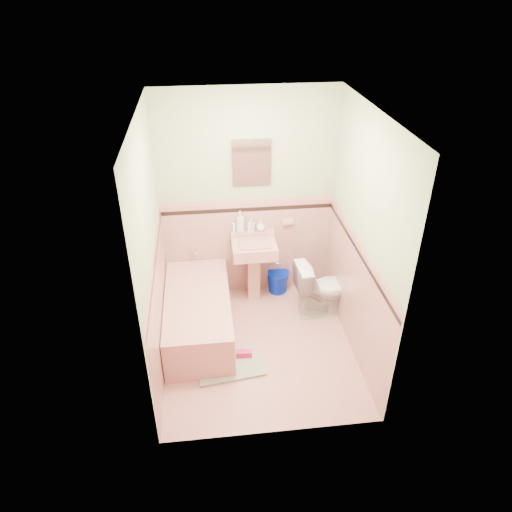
{
  "coord_description": "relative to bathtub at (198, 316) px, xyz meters",
  "views": [
    {
      "loc": [
        -0.48,
        -3.8,
        3.5
      ],
      "look_at": [
        0.0,
        0.25,
        1.0
      ],
      "focal_mm": 33.15,
      "sensor_mm": 36.0,
      "label": 1
    }
  ],
  "objects": [
    {
      "name": "toilet",
      "position": [
        1.45,
        0.19,
        0.11
      ],
      "size": [
        0.69,
        0.43,
        0.68
      ],
      "primitive_type": "imported",
      "rotation": [
        0.0,
        0.0,
        1.65
      ],
      "color": "white",
      "rests_on": "floor"
    },
    {
      "name": "soap_bottle_right",
      "position": [
        0.78,
        0.71,
        0.7
      ],
      "size": [
        0.11,
        0.11,
        0.14
      ],
      "primitive_type": "imported",
      "rotation": [
        0.0,
        0.0,
        -0.03
      ],
      "color": "#B2B2B2",
      "rests_on": "sink"
    },
    {
      "name": "accent_back",
      "position": [
        0.63,
        0.75,
        0.9
      ],
      "size": [
        2.0,
        0.0,
        2.0
      ],
      "primitive_type": "plane",
      "rotation": [
        1.57,
        0.0,
        0.0
      ],
      "color": "black",
      "rests_on": "ground"
    },
    {
      "name": "wainscot_right",
      "position": [
        1.62,
        -0.33,
        0.38
      ],
      "size": [
        0.0,
        2.2,
        2.2
      ],
      "primitive_type": "plane",
      "rotation": [
        1.57,
        0.0,
        -1.57
      ],
      "color": "#D0928B",
      "rests_on": "ground"
    },
    {
      "name": "wainscot_left",
      "position": [
        -0.36,
        -0.33,
        0.38
      ],
      "size": [
        0.0,
        2.2,
        2.2
      ],
      "primitive_type": "plane",
      "rotation": [
        1.57,
        0.0,
        1.57
      ],
      "color": "#D0928B",
      "rests_on": "ground"
    },
    {
      "name": "bathtub",
      "position": [
        0.0,
        0.0,
        0.0
      ],
      "size": [
        0.7,
        1.5,
        0.45
      ],
      "primitive_type": "cube",
      "color": "tan",
      "rests_on": "floor"
    },
    {
      "name": "accent_left",
      "position": [
        -0.35,
        -0.33,
        0.89
      ],
      "size": [
        0.0,
        2.2,
        2.2
      ],
      "primitive_type": "plane",
      "rotation": [
        1.57,
        0.0,
        1.57
      ],
      "color": "black",
      "rests_on": "ground"
    },
    {
      "name": "bucket",
      "position": [
        1.0,
        0.67,
        -0.09
      ],
      "size": [
        0.35,
        0.35,
        0.27
      ],
      "primitive_type": null,
      "rotation": [
        0.0,
        0.0,
        0.37
      ],
      "color": "#001BB9",
      "rests_on": "floor"
    },
    {
      "name": "tube",
      "position": [
        0.46,
        0.71,
        0.69
      ],
      "size": [
        0.04,
        0.04,
        0.12
      ],
      "primitive_type": "cylinder",
      "rotation": [
        0.0,
        0.0,
        -0.1
      ],
      "color": "white",
      "rests_on": "sink"
    },
    {
      "name": "sink_faucet",
      "position": [
        0.68,
        0.67,
        0.72
      ],
      "size": [
        0.02,
        0.02,
        0.1
      ],
      "primitive_type": "cylinder",
      "color": "silver",
      "rests_on": "sink"
    },
    {
      "name": "accent_front",
      "position": [
        0.63,
        -1.41,
        0.9
      ],
      "size": [
        2.0,
        0.0,
        2.0
      ],
      "primitive_type": "plane",
      "rotation": [
        -1.57,
        0.0,
        0.0
      ],
      "color": "black",
      "rests_on": "ground"
    },
    {
      "name": "wall_right",
      "position": [
        1.63,
        -0.33,
        1.02
      ],
      "size": [
        0.0,
        2.5,
        2.5
      ],
      "primitive_type": "plane",
      "rotation": [
        1.57,
        0.0,
        -1.57
      ],
      "color": "beige",
      "rests_on": "ground"
    },
    {
      "name": "wainscot_front",
      "position": [
        0.63,
        -1.42,
        0.38
      ],
      "size": [
        2.0,
        0.0,
        2.0
      ],
      "primitive_type": "plane",
      "rotation": [
        -1.57,
        0.0,
        0.0
      ],
      "color": "#D0928B",
      "rests_on": "ground"
    },
    {
      "name": "bath_mat",
      "position": [
        0.3,
        -0.58,
        -0.21
      ],
      "size": [
        0.73,
        0.53,
        0.03
      ],
      "primitive_type": "cube",
      "rotation": [
        0.0,
        0.0,
        0.13
      ],
      "color": "gray",
      "rests_on": "floor"
    },
    {
      "name": "accent_right",
      "position": [
        1.61,
        -0.33,
        0.89
      ],
      "size": [
        0.0,
        2.2,
        2.2
      ],
      "primitive_type": "plane",
      "rotation": [
        1.57,
        0.0,
        -1.57
      ],
      "color": "black",
      "rests_on": "ground"
    },
    {
      "name": "medicine_cabinet",
      "position": [
        0.68,
        0.74,
        1.47
      ],
      "size": [
        0.4,
        0.04,
        0.49
      ],
      "primitive_type": "cube",
      "color": "white",
      "rests_on": "wall_back"
    },
    {
      "name": "cap_back",
      "position": [
        0.63,
        0.75,
        0.99
      ],
      "size": [
        2.0,
        0.0,
        2.0
      ],
      "primitive_type": "plane",
      "rotation": [
        1.57,
        0.0,
        0.0
      ],
      "color": "tan",
      "rests_on": "ground"
    },
    {
      "name": "wall_back",
      "position": [
        0.63,
        0.77,
        1.02
      ],
      "size": [
        2.5,
        0.0,
        2.5
      ],
      "primitive_type": "plane",
      "rotation": [
        1.57,
        0.0,
        0.0
      ],
      "color": "beige",
      "rests_on": "ground"
    },
    {
      "name": "cap_front",
      "position": [
        0.63,
        -1.41,
        0.99
      ],
      "size": [
        2.0,
        0.0,
        2.0
      ],
      "primitive_type": "plane",
      "rotation": [
        -1.57,
        0.0,
        0.0
      ],
      "color": "tan",
      "rests_on": "ground"
    },
    {
      "name": "cap_left",
      "position": [
        -0.35,
        -0.33,
        1.0
      ],
      "size": [
        0.0,
        2.2,
        2.2
      ],
      "primitive_type": "plane",
      "rotation": [
        1.57,
        0.0,
        1.57
      ],
      "color": "tan",
      "rests_on": "ground"
    },
    {
      "name": "wall_front",
      "position": [
        0.63,
        -1.43,
        1.02
      ],
      "size": [
        2.5,
        0.0,
        2.5
      ],
      "primitive_type": "plane",
      "rotation": [
        -1.57,
        0.0,
        0.0
      ],
      "color": "beige",
      "rests_on": "ground"
    },
    {
      "name": "floor",
      "position": [
        0.63,
        -0.33,
        -0.23
      ],
      "size": [
        2.2,
        2.2,
        0.0
      ],
      "primitive_type": "plane",
      "color": "tan",
      "rests_on": "ground"
    },
    {
      "name": "shoe",
      "position": [
        0.46,
        -0.48,
        -0.17
      ],
      "size": [
        0.16,
        0.08,
        0.06
      ],
      "primitive_type": "cube",
      "rotation": [
        0.0,
        0.0,
        -0.06
      ],
      "color": "#BF1E59",
      "rests_on": "bath_mat"
    },
    {
      "name": "cap_right",
      "position": [
        1.61,
        -0.33,
        1.0
      ],
      "size": [
        0.0,
        2.2,
        2.2
      ],
      "primitive_type": "plane",
      "rotation": [
        1.57,
        0.0,
        -1.57
      ],
      "color": "tan",
      "rests_on": "ground"
    },
    {
      "name": "soap_bottle_mid",
      "position": [
        0.67,
        0.71,
        0.71
      ],
      "size": [
        0.09,
        0.09,
        0.17
      ],
      "primitive_type": "imported",
      "rotation": [
        0.0,
        0.0,
        -0.28
      ],
      "color": "#B2B2B2",
      "rests_on": "sink"
    },
    {
      "name": "wall_left",
      "position": [
        -0.37,
        -0.33,
        1.02
      ],
      "size": [
        0.0,
        2.5,
        2.5
      ],
      "primitive_type": "plane",
      "rotation": [
        1.57,
        0.0,
        1.57
      ],
      "color": "beige",
      "rests_on": "ground"
    },
    {
      "name": "sink",
      "position": [
        0.68,
        0.53,
        0.18
      ],
      "size": [
        0.51,
        0.48,
        0.8
      ],
      "primitive_type": null,
      "color": "tan",
      "rests_on": "floor"
    },
    {
      "name": "tub_faucet",
      "position": [
        0.0,
        0.72,
        0.41
      ],
      "size": [
        0.04,
        0.12,
        0.04
      ],
      "primitive_type": "cylinder",
      "rotation": [
        1.57,
        0.0,
        0.0
      ],
      "color": "silver",
      "rests_on": "wall_back"
    },
    {
      "name": "ceiling",
      "position": [
        0.63,
        -0.33,
        2.27
      ],
      "size": [
        2.2,
        2.2,
        0.0
      ],
      "primitive_type": "plane",
      "rotation": [
        3.14,
        0.0,
        0.0
      ],
      "color": "white",
      "rests_on": "ground"
    },
    {
      "name": "soap_dish",
      "position": [
        1.1,
        0.73,
        0.72
      ],
      "size": [
        0.13,
        0.08,
        0.04
      ],
      "primitive_type": "cube",
      "color": "tan",
      "rests_on": "wall_back"
    },
    {
      "name": "wainscot_back",
      "position": [
        0.63,
        0.76,
        0.38
      ],
      "size": [
        2.0,
        0.0,
        2.0
      ],
      "primitive_type": "plane",
      "rotation": [
        1.57,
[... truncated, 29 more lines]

